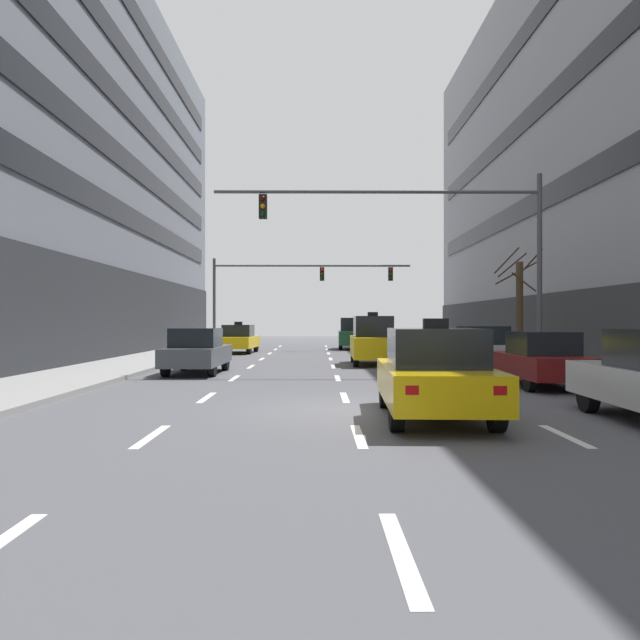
{
  "coord_description": "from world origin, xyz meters",
  "views": [
    {
      "loc": [
        -0.68,
        -12.94,
        1.87
      ],
      "look_at": [
        -0.54,
        12.06,
        1.9
      ],
      "focal_mm": 34.5,
      "sensor_mm": 36.0,
      "label": 1
    }
  ],
  "objects": [
    {
      "name": "ground_plane",
      "position": [
        0.0,
        0.0,
        0.0
      ],
      "size": [
        120.0,
        120.0,
        0.0
      ],
      "primitive_type": "plane",
      "color": "#515156"
    },
    {
      "name": "lane_stripe_l1_s3",
      "position": [
        -3.35,
        -3.0,
        0.0
      ],
      "size": [
        0.16,
        2.0,
        0.01
      ],
      "primitive_type": "cube",
      "color": "silver",
      "rests_on": "ground"
    },
    {
      "name": "lane_stripe_l1_s4",
      "position": [
        -3.35,
        2.0,
        0.0
      ],
      "size": [
        0.16,
        2.0,
        0.01
      ],
      "primitive_type": "cube",
      "color": "silver",
      "rests_on": "ground"
    },
    {
      "name": "lane_stripe_l1_s5",
      "position": [
        -3.35,
        7.0,
        0.0
      ],
      "size": [
        0.16,
        2.0,
        0.01
      ],
      "primitive_type": "cube",
      "color": "silver",
      "rests_on": "ground"
    },
    {
      "name": "lane_stripe_l1_s6",
      "position": [
        -3.35,
        12.0,
        0.0
      ],
      "size": [
        0.16,
        2.0,
        0.01
      ],
      "primitive_type": "cube",
      "color": "silver",
      "rests_on": "ground"
    },
    {
      "name": "lane_stripe_l1_s7",
      "position": [
        -3.35,
        17.0,
        0.0
      ],
      "size": [
        0.16,
        2.0,
        0.01
      ],
      "primitive_type": "cube",
      "color": "silver",
      "rests_on": "ground"
    },
    {
      "name": "lane_stripe_l1_s8",
      "position": [
        -3.35,
        22.0,
        0.0
      ],
      "size": [
        0.16,
        2.0,
        0.01
      ],
      "primitive_type": "cube",
      "color": "silver",
      "rests_on": "ground"
    },
    {
      "name": "lane_stripe_l1_s9",
      "position": [
        -3.35,
        27.0,
        0.0
      ],
      "size": [
        0.16,
        2.0,
        0.01
      ],
      "primitive_type": "cube",
      "color": "silver",
      "rests_on": "ground"
    },
    {
      "name": "lane_stripe_l1_s10",
      "position": [
        -3.35,
        32.0,
        0.0
      ],
      "size": [
        0.16,
        2.0,
        0.01
      ],
      "primitive_type": "cube",
      "color": "silver",
      "rests_on": "ground"
    },
    {
      "name": "lane_stripe_l2_s2",
      "position": [
        0.0,
        -8.0,
        0.0
      ],
      "size": [
        0.16,
        2.0,
        0.01
      ],
      "primitive_type": "cube",
      "color": "silver",
      "rests_on": "ground"
    },
    {
      "name": "lane_stripe_l2_s3",
      "position": [
        0.0,
        -3.0,
        0.0
      ],
      "size": [
        0.16,
        2.0,
        0.01
      ],
      "primitive_type": "cube",
      "color": "silver",
      "rests_on": "ground"
    },
    {
      "name": "lane_stripe_l2_s4",
      "position": [
        0.0,
        2.0,
        0.0
      ],
      "size": [
        0.16,
        2.0,
        0.01
      ],
      "primitive_type": "cube",
      "color": "silver",
      "rests_on": "ground"
    },
    {
      "name": "lane_stripe_l2_s5",
      "position": [
        0.0,
        7.0,
        0.0
      ],
      "size": [
        0.16,
        2.0,
        0.01
      ],
      "primitive_type": "cube",
      "color": "silver",
      "rests_on": "ground"
    },
    {
      "name": "lane_stripe_l2_s6",
      "position": [
        0.0,
        12.0,
        0.0
      ],
      "size": [
        0.16,
        2.0,
        0.01
      ],
      "primitive_type": "cube",
      "color": "silver",
      "rests_on": "ground"
    },
    {
      "name": "lane_stripe_l2_s7",
      "position": [
        0.0,
        17.0,
        0.0
      ],
      "size": [
        0.16,
        2.0,
        0.01
      ],
      "primitive_type": "cube",
      "color": "silver",
      "rests_on": "ground"
    },
    {
      "name": "lane_stripe_l2_s8",
      "position": [
        0.0,
        22.0,
        0.0
      ],
      "size": [
        0.16,
        2.0,
        0.01
      ],
      "primitive_type": "cube",
      "color": "silver",
      "rests_on": "ground"
    },
    {
      "name": "lane_stripe_l2_s9",
      "position": [
        0.0,
        27.0,
        0.0
      ],
      "size": [
        0.16,
        2.0,
        0.01
      ],
      "primitive_type": "cube",
      "color": "silver",
      "rests_on": "ground"
    },
    {
      "name": "lane_stripe_l2_s10",
      "position": [
        0.0,
        32.0,
        0.0
      ],
      "size": [
        0.16,
        2.0,
        0.01
      ],
      "primitive_type": "cube",
      "color": "silver",
      "rests_on": "ground"
    },
    {
      "name": "lane_stripe_l3_s3",
      "position": [
        3.35,
        -3.0,
        0.0
      ],
      "size": [
        0.16,
        2.0,
        0.01
      ],
      "primitive_type": "cube",
      "color": "silver",
      "rests_on": "ground"
    },
    {
      "name": "lane_stripe_l3_s4",
      "position": [
        3.35,
        2.0,
        0.0
      ],
      "size": [
        0.16,
        2.0,
        0.01
      ],
      "primitive_type": "cube",
      "color": "silver",
      "rests_on": "ground"
    },
    {
      "name": "lane_stripe_l3_s5",
      "position": [
        3.35,
        7.0,
        0.0
      ],
      "size": [
        0.16,
        2.0,
        0.01
      ],
      "primitive_type": "cube",
      "color": "silver",
      "rests_on": "ground"
    },
    {
      "name": "lane_stripe_l3_s6",
      "position": [
        3.35,
        12.0,
        0.0
      ],
      "size": [
        0.16,
        2.0,
        0.01
      ],
      "primitive_type": "cube",
      "color": "silver",
      "rests_on": "ground"
    },
    {
      "name": "lane_stripe_l3_s7",
      "position": [
        3.35,
        17.0,
        0.0
      ],
      "size": [
        0.16,
        2.0,
        0.01
      ],
      "primitive_type": "cube",
      "color": "silver",
      "rests_on": "ground"
    },
    {
      "name": "lane_stripe_l3_s8",
      "position": [
        3.35,
        22.0,
        0.0
      ],
      "size": [
        0.16,
        2.0,
        0.01
      ],
      "primitive_type": "cube",
      "color": "silver",
      "rests_on": "ground"
    },
    {
      "name": "lane_stripe_l3_s9",
      "position": [
        3.35,
        27.0,
        0.0
      ],
      "size": [
        0.16,
        2.0,
        0.01
      ],
      "primitive_type": "cube",
      "color": "silver",
      "rests_on": "ground"
    },
    {
      "name": "lane_stripe_l3_s10",
      "position": [
        3.35,
        32.0,
        0.0
      ],
      "size": [
        0.16,
        2.0,
        0.01
      ],
      "primitive_type": "cube",
      "color": "silver",
      "rests_on": "ground"
    },
    {
      "name": "taxi_driving_0",
      "position": [
        1.57,
        -1.26,
        0.85
      ],
      "size": [
        2.12,
        4.68,
        1.91
      ],
      "color": "black",
      "rests_on": "ground"
    },
    {
      "name": "car_driving_1",
      "position": [
        1.66,
        27.25,
        1.02
      ],
      "size": [
        1.88,
        4.29,
        2.05
      ],
      "color": "black",
      "rests_on": "ground"
    },
    {
      "name": "taxi_driving_2",
      "position": [
        1.71,
        13.14,
        1.03
      ],
      "size": [
        1.86,
        4.29,
        2.24
      ],
      "color": "black",
      "rests_on": "ground"
    },
    {
      "name": "taxi_driving_3",
      "position": [
        -5.17,
        22.44,
        0.81
      ],
      "size": [
        2.03,
        4.44,
        1.81
      ],
      "color": "black",
      "rests_on": "ground"
    },
    {
      "name": "car_driving_4",
      "position": [
        -4.91,
        8.76,
        0.79
      ],
      "size": [
        1.87,
        4.32,
        1.61
      ],
      "color": "black",
      "rests_on": "ground"
    },
    {
      "name": "car_parked_2",
      "position": [
        5.66,
        4.39,
        0.77
      ],
      "size": [
        1.8,
        4.19,
        1.56
      ],
      "color": "black",
      "rests_on": "ground"
    },
    {
      "name": "car_parked_3",
      "position": [
        5.66,
        10.59,
        0.82
      ],
      "size": [
        1.94,
        4.47,
        1.66
      ],
      "color": "black",
      "rests_on": "ground"
    },
    {
      "name": "traffic_signal_0",
      "position": [
        3.57,
        8.45,
        4.93
      ],
      "size": [
        11.45,
        0.35,
        6.87
      ],
      "color": "#4C4C51",
      "rests_on": "sidewalk_right"
    },
    {
      "name": "traffic_signal_1",
      "position": [
        -2.41,
        25.58,
        4.31
      ],
      "size": [
        12.39,
        0.35,
        5.63
      ],
      "color": "#4C4C51",
      "rests_on": "sidewalk_left"
    },
    {
      "name": "street_tree_0",
      "position": [
        8.15,
        13.74,
        2.47
      ],
      "size": [
        2.23,
        1.76,
        5.05
      ],
      "color": "#4C3823",
      "rests_on": "sidewalk_right"
    }
  ]
}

